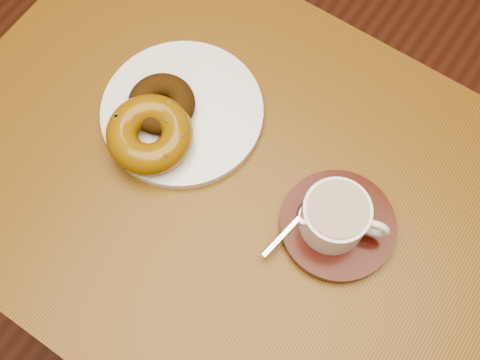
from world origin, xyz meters
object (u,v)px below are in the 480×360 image
Objects in this scene: donut_plate at (182,112)px; saucer at (337,225)px; coffee_cup at (336,217)px; cafe_table at (230,207)px.

donut_plate is 0.29m from saucer.
donut_plate is at bearing 158.97° from coffee_cup.
donut_plate is at bearing 176.14° from saucer.
donut_plate is 0.29m from coffee_cup.
saucer is at bearing 21.07° from coffee_cup.
saucer is at bearing 7.66° from cafe_table.
coffee_cup is at bearing -4.90° from donut_plate.
donut_plate is 2.06× the size of coffee_cup.
coffee_cup is (0.28, -0.02, 0.04)m from donut_plate.
saucer reaches higher than cafe_table.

